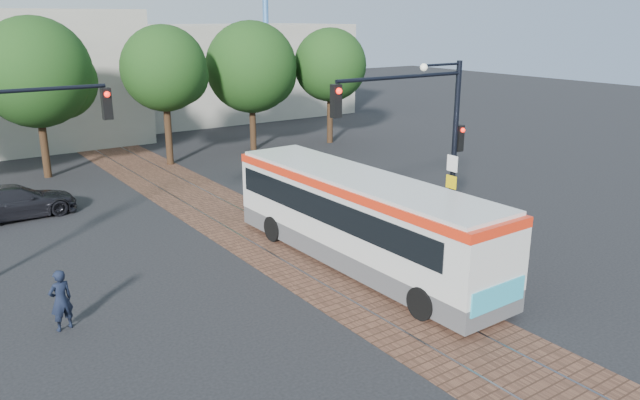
{
  "coord_description": "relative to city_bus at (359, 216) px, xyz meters",
  "views": [
    {
      "loc": [
        -10.51,
        -15.23,
        7.6
      ],
      "look_at": [
        1.1,
        1.43,
        1.6
      ],
      "focal_mm": 35.0,
      "sensor_mm": 36.0,
      "label": 1
    }
  ],
  "objects": [
    {
      "name": "officer",
      "position": [
        -8.79,
        0.83,
        -0.81
      ],
      "size": [
        0.65,
        0.5,
        1.6
      ],
      "primitive_type": "imported",
      "rotation": [
        0.0,
        0.0,
        3.36
      ],
      "color": "black",
      "rests_on": "ground"
    },
    {
      "name": "tree_row",
      "position": [
        0.13,
        17.14,
        3.23
      ],
      "size": [
        26.4,
        5.6,
        7.67
      ],
      "color": "#382314",
      "rests_on": "ground"
    },
    {
      "name": "traffic_island",
      "position": [
        3.74,
        -0.18,
        -1.29
      ],
      "size": [
        2.2,
        5.2,
        1.13
      ],
      "color": "gray",
      "rests_on": "ground"
    },
    {
      "name": "trackbed",
      "position": [
        -1.08,
        4.72,
        -1.61
      ],
      "size": [
        3.6,
        40.0,
        0.02
      ],
      "color": "brown",
      "rests_on": "ground"
    },
    {
      "name": "signal_pole_main",
      "position": [
        2.78,
        -0.09,
        2.54
      ],
      "size": [
        5.49,
        0.46,
        6.0
      ],
      "color": "black",
      "rests_on": "ground"
    },
    {
      "name": "warehouses",
      "position": [
        -1.61,
        29.47,
        2.2
      ],
      "size": [
        40.0,
        13.0,
        8.0
      ],
      "color": "#ADA899",
      "rests_on": "ground"
    },
    {
      "name": "city_bus",
      "position": [
        0.0,
        0.0,
        0.0
      ],
      "size": [
        2.53,
        10.88,
        2.9
      ],
      "rotation": [
        0.0,
        0.0,
        0.02
      ],
      "color": "#49494B",
      "rests_on": "ground"
    },
    {
      "name": "parked_car",
      "position": [
        -8.07,
        11.37,
        -0.96
      ],
      "size": [
        4.6,
        2.05,
        1.31
      ],
      "primitive_type": "imported",
      "rotation": [
        0.0,
        0.0,
        1.62
      ],
      "color": "black",
      "rests_on": "ground"
    },
    {
      "name": "ground",
      "position": [
        -1.08,
        0.72,
        -1.62
      ],
      "size": [
        120.0,
        120.0,
        0.0
      ],
      "primitive_type": "plane",
      "color": "black",
      "rests_on": "ground"
    }
  ]
}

